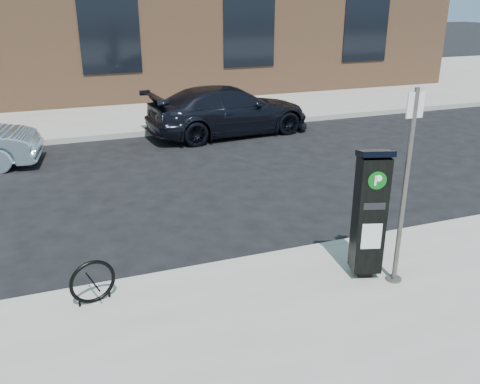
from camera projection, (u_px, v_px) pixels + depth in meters
name	position (u px, v px, depth m)	size (l,w,h in m)	color
ground	(228.00, 270.00, 7.39)	(120.00, 120.00, 0.00)	black
sidewalk_far	(109.00, 97.00, 19.60)	(60.00, 12.00, 0.15)	gray
curb_near	(228.00, 266.00, 7.35)	(60.00, 0.12, 0.16)	#9E9B93
curb_far	(135.00, 134.00, 14.37)	(60.00, 0.12, 0.16)	#9E9B93
parking_kiosk	(370.00, 212.00, 6.66)	(0.50, 0.47, 1.81)	black
sign_pole	(405.00, 191.00, 6.39)	(0.23, 0.21, 2.58)	#4A4541
bike_rack	(93.00, 282.00, 6.27)	(0.58, 0.18, 0.58)	black
car_dark	(229.00, 110.00, 14.46)	(1.92, 4.72, 1.37)	black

